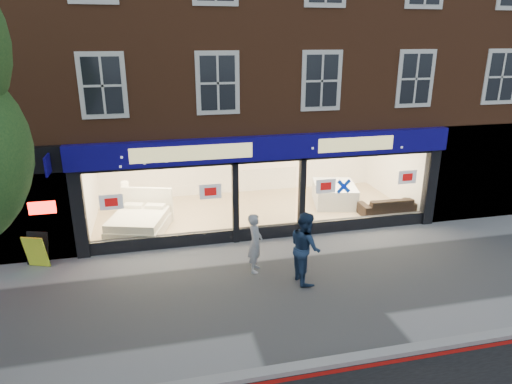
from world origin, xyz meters
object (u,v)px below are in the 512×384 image
object	(u,v)px
a_board	(37,250)
pedestrian_grey	(255,243)
display_bed	(140,221)
pedestrian_blue	(305,247)
sofa	(388,205)
mattress_stack	(334,194)

from	to	relation	value
a_board	pedestrian_grey	world-z (taller)	pedestrian_grey
pedestrian_grey	display_bed	bearing A→B (deg)	62.26
a_board	pedestrian_grey	size ratio (longest dim) A/B	0.59
display_bed	pedestrian_blue	world-z (taller)	pedestrian_blue
a_board	pedestrian_grey	xyz separation A→B (m)	(5.76, -1.59, 0.34)
sofa	pedestrian_grey	world-z (taller)	pedestrian_grey
sofa	pedestrian_grey	size ratio (longest dim) A/B	1.25
sofa	pedestrian_blue	xyz separation A→B (m)	(-4.29, -3.60, 0.54)
mattress_stack	display_bed	bearing A→B (deg)	-172.18
mattress_stack	pedestrian_grey	bearing A→B (deg)	-133.62
mattress_stack	pedestrian_blue	world-z (taller)	pedestrian_blue
mattress_stack	pedestrian_blue	size ratio (longest dim) A/B	1.14
pedestrian_grey	mattress_stack	bearing A→B (deg)	-24.73
mattress_stack	a_board	distance (m)	10.09
display_bed	a_board	bearing A→B (deg)	-131.64
mattress_stack	a_board	size ratio (longest dim) A/B	2.25
display_bed	a_board	xyz separation A→B (m)	(-2.72, -1.63, 0.05)
mattress_stack	sofa	world-z (taller)	mattress_stack
mattress_stack	pedestrian_grey	xyz separation A→B (m)	(-3.99, -4.19, 0.35)
display_bed	mattress_stack	world-z (taller)	display_bed
pedestrian_grey	pedestrian_blue	size ratio (longest dim) A/B	0.87
pedestrian_grey	pedestrian_blue	distance (m)	1.39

